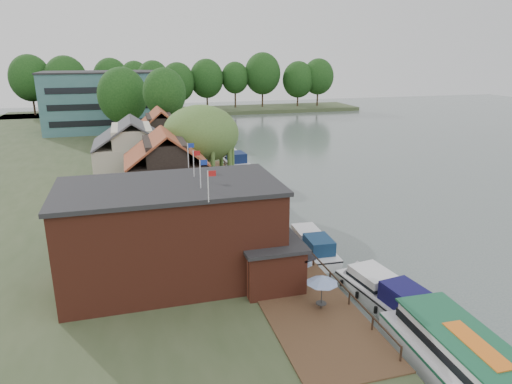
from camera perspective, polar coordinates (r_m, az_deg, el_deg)
ground at (r=40.58m, az=13.02°, el=-8.19°), size 260.00×260.00×0.00m
land_bank at (r=69.84m, az=-24.88°, el=1.79°), size 50.00×140.00×1.00m
quay_deck at (r=46.02m, az=-1.72°, el=-3.23°), size 6.00×50.00×0.10m
quay_rail at (r=47.01m, az=1.32°, el=-2.20°), size 0.20×49.00×1.00m
pub at (r=33.56m, az=-7.11°, el=-4.69°), size 20.00×11.00×7.30m
hotel_block at (r=102.41m, az=-18.09°, el=10.74°), size 25.40×12.40×12.30m
cottage_a at (r=47.49m, az=-11.19°, el=2.41°), size 8.60×7.60×8.50m
cottage_b at (r=57.10m, az=-15.10°, el=4.60°), size 9.60×8.60×8.50m
cottage_c at (r=66.08m, az=-11.81°, el=6.47°), size 7.60×7.60×8.50m
willow at (r=52.62m, az=-6.84°, el=5.11°), size 8.60×8.60×10.43m
umbrella_0 at (r=30.25m, az=8.21°, el=-12.26°), size 2.08×2.08×2.38m
umbrella_1 at (r=32.67m, az=5.31°, el=-9.81°), size 2.03×2.03×2.38m
umbrella_2 at (r=35.91m, az=3.01°, el=-7.16°), size 2.33×2.33×2.38m
umbrella_3 at (r=37.81m, az=2.22°, el=-5.86°), size 2.45×2.45×2.38m
umbrella_4 at (r=41.00m, az=0.68°, el=-3.97°), size 2.29×2.29×2.38m
umbrella_5 at (r=43.98m, az=0.09°, el=-2.49°), size 2.27×2.27×2.38m
cruiser_0 at (r=33.54m, az=16.00°, el=-11.80°), size 4.45×10.19×2.39m
cruiser_1 at (r=40.45m, az=6.99°, el=-6.24°), size 3.39×9.26×2.18m
cruiser_2 at (r=51.39m, az=1.36°, el=-0.97°), size 3.14×9.24×2.20m
cruiser_3 at (r=59.71m, az=-0.35°, el=1.67°), size 4.11×9.80×2.29m
cruiser_4 at (r=70.99m, az=-2.92°, el=4.26°), size 4.14×10.73×2.57m
tour_boat at (r=26.96m, az=26.44°, el=-20.07°), size 4.41×14.06×3.04m
swan at (r=29.72m, az=21.21°, el=-18.67°), size 0.44×0.44×0.44m
bank_tree_0 at (r=73.93m, az=-11.22°, el=9.69°), size 6.62×6.62×13.82m
bank_tree_1 at (r=81.94m, az=-16.23°, el=10.01°), size 8.23×8.23×13.73m
bank_tree_2 at (r=90.01m, az=-15.83°, el=9.63°), size 6.06×6.06×10.63m
bank_tree_3 at (r=110.69m, az=-12.61°, el=12.09°), size 7.34×7.34×14.29m
bank_tree_4 at (r=119.23m, az=-15.00°, el=11.68°), size 7.80×7.80×11.89m
bank_tree_5 at (r=127.42m, az=-14.81°, el=12.47°), size 7.65×7.65×13.93m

